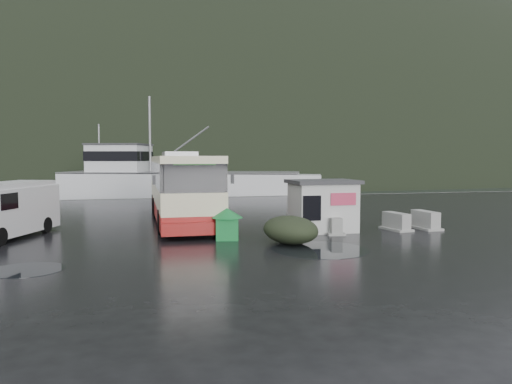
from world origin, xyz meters
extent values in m
plane|color=black|center=(0.00, 0.00, 0.00)|extent=(160.00, 160.00, 0.00)
cube|color=black|center=(0.00, 110.00, 0.00)|extent=(300.00, 180.00, 0.02)
cube|color=#999993|center=(0.00, 20.00, 0.00)|extent=(160.00, 0.60, 1.50)
ellipsoid|color=black|center=(10.00, 250.00, 0.00)|extent=(780.00, 540.00, 570.00)
cylinder|color=black|center=(3.50, -4.78, 0.01)|extent=(3.61, 3.61, 0.01)
cylinder|color=black|center=(-6.31, -5.73, 0.01)|extent=(2.23, 2.23, 0.01)
cylinder|color=black|center=(7.42, 5.40, 0.01)|extent=(2.83, 2.83, 0.01)
camera|label=1|loc=(-3.18, -21.82, 3.40)|focal=35.00mm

